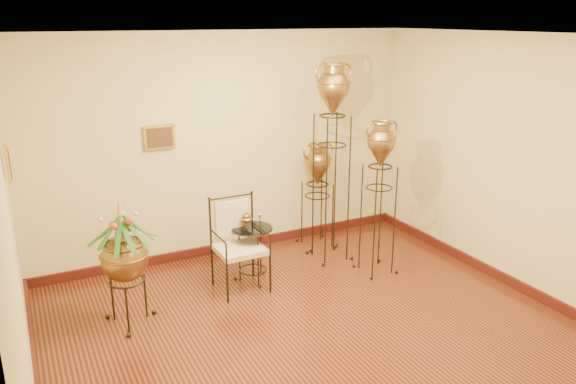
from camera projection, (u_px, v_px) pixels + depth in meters
name	position (u px, v px, depth m)	size (l,w,h in m)	color
ground	(326.00, 343.00, 5.30)	(5.00, 5.00, 0.00)	brown
room_shell	(329.00, 166.00, 4.78)	(5.02, 5.02, 2.81)	beige
amphora_tall	(331.00, 162.00, 6.83)	(0.55, 0.55, 2.47)	black
amphora_mid	(379.00, 197.00, 6.54)	(0.50, 0.50, 1.86)	black
amphora_short	(317.00, 195.00, 7.39)	(0.49, 0.49, 1.42)	black
planter_urn	(124.00, 254.00, 5.43)	(0.84, 0.84, 1.35)	black
armchair	(240.00, 246.00, 6.21)	(0.59, 0.55, 1.05)	black
side_table	(253.00, 253.00, 6.46)	(0.51, 0.51, 0.83)	black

